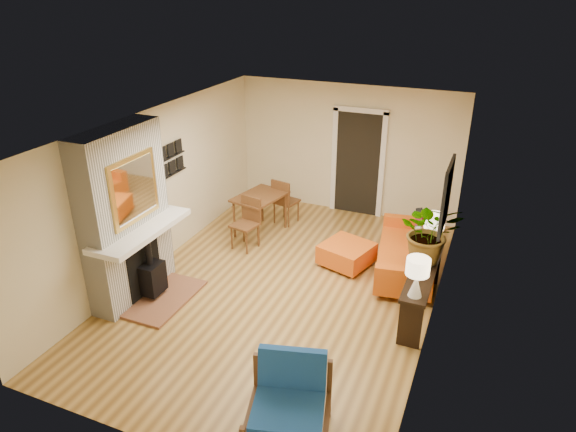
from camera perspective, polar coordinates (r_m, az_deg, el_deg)
name	(u,v)px	position (r m, az deg, el deg)	size (l,w,h in m)	color
room_shell	(368,166)	(9.68, 8.94, 5.52)	(6.50, 6.50, 6.50)	#B48C45
fireplace	(128,220)	(7.74, -17.37, -0.44)	(1.09, 1.68, 2.60)	white
sofa	(410,253)	(8.59, 13.44, -4.05)	(1.15, 2.10, 0.79)	silver
ottoman	(347,253)	(8.67, 6.53, -4.12)	(0.94, 0.94, 0.38)	silver
blue_chair	(290,395)	(5.63, 0.19, -19.29)	(1.03, 1.02, 0.89)	brown
dining_table	(263,204)	(9.51, -2.78, 1.36)	(0.97, 1.76, 0.93)	brown
console_table	(423,277)	(7.53, 14.75, -6.59)	(0.34, 1.85, 0.72)	black
lamp_near	(417,273)	(6.64, 14.17, -6.15)	(0.30, 0.30, 0.54)	white
lamp_far	(434,227)	(7.90, 15.91, -1.15)	(0.30, 0.30, 0.54)	white
houseplant	(430,232)	(7.44, 15.46, -1.69)	(0.83, 0.72, 0.93)	#1E5919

